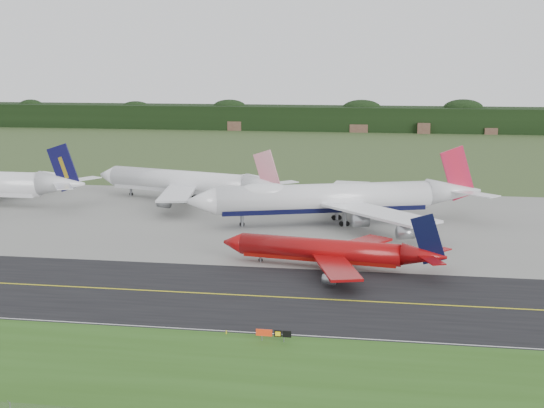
% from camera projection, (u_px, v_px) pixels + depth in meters
% --- Properties ---
extents(ground, '(600.00, 600.00, 0.00)m').
position_uv_depth(ground, '(271.00, 289.00, 117.96)').
color(ground, '#304822').
rests_on(ground, ground).
extents(grass_verge, '(400.00, 30.00, 0.01)m').
position_uv_depth(grass_verge, '(220.00, 381.00, 84.02)').
color(grass_verge, '#2C5017').
rests_on(grass_verge, ground).
extents(taxiway, '(400.00, 32.00, 0.02)m').
position_uv_depth(taxiway, '(267.00, 296.00, 114.08)').
color(taxiway, black).
rests_on(taxiway, ground).
extents(apron, '(400.00, 78.00, 0.01)m').
position_uv_depth(apron, '(308.00, 221.00, 167.41)').
color(apron, gray).
rests_on(apron, ground).
extents(taxiway_centreline, '(400.00, 0.40, 0.00)m').
position_uv_depth(taxiway_centreline, '(267.00, 296.00, 114.08)').
color(taxiway_centreline, yellow).
rests_on(taxiway_centreline, taxiway).
extents(taxiway_edge_line, '(400.00, 0.25, 0.00)m').
position_uv_depth(taxiway_edge_line, '(247.00, 332.00, 99.05)').
color(taxiway_edge_line, silver).
rests_on(taxiway_edge_line, taxiway).
extents(horizon_treeline, '(700.00, 25.00, 12.00)m').
position_uv_depth(horizon_treeline, '(358.00, 120.00, 382.40)').
color(horizon_treeline, black).
rests_on(horizon_treeline, ground).
extents(jet_ba_747, '(63.92, 51.53, 16.54)m').
position_uv_depth(jet_ba_747, '(335.00, 198.00, 164.29)').
color(jet_ba_747, white).
rests_on(jet_ba_747, ground).
extents(jet_red_737, '(39.19, 31.65, 10.59)m').
position_uv_depth(jet_red_737, '(332.00, 251.00, 129.30)').
color(jet_red_737, maroon).
rests_on(jet_red_737, ground).
extents(jet_star_tail, '(53.12, 43.42, 14.24)m').
position_uv_depth(jet_star_tail, '(188.00, 183.00, 190.40)').
color(jet_star_tail, white).
rests_on(jet_star_tail, ground).
extents(taxiway_sign, '(4.53, 0.23, 1.51)m').
position_uv_depth(taxiway_sign, '(273.00, 333.00, 95.67)').
color(taxiway_sign, slate).
rests_on(taxiway_sign, ground).
extents(edge_marker_center, '(0.16, 0.16, 0.50)m').
position_uv_depth(edge_marker_center, '(226.00, 332.00, 98.44)').
color(edge_marker_center, yellow).
rests_on(edge_marker_center, ground).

